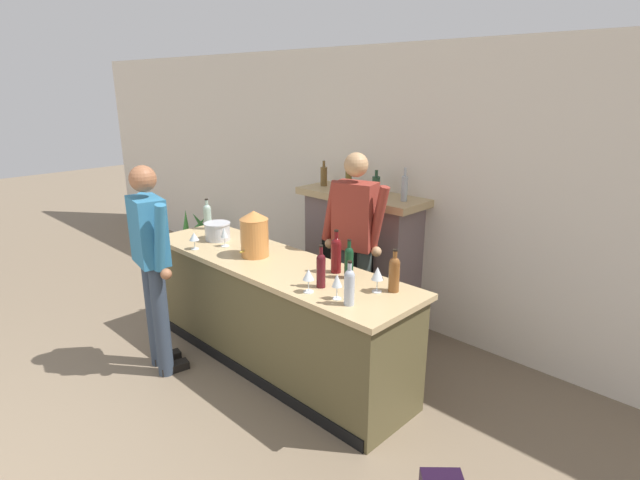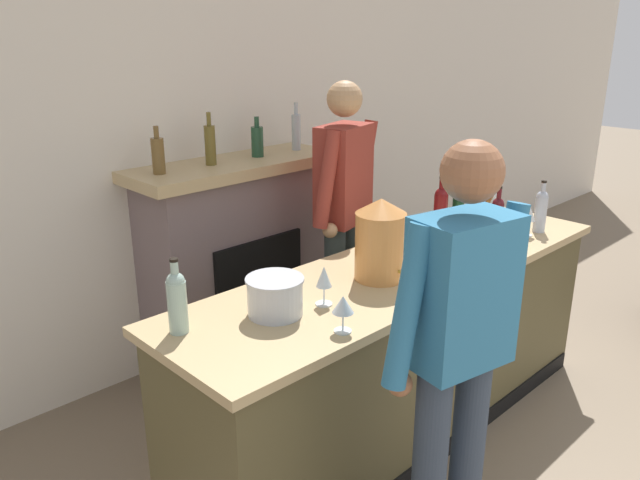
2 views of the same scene
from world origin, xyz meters
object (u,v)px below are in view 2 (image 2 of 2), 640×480
object	(u,v)px
wine_bottle_port_short	(490,194)
ice_bucket_steel	(275,296)
wine_bottle_merlot_tall	(497,217)
wine_glass_front_right	(518,225)
person_bartender	(344,216)
wine_bottle_chardonnay_pale	(541,209)
wine_glass_near_bucket	(496,200)
wine_bottle_rose_blush	(177,299)
fireplace_stone	(238,259)
copper_dispenser	(380,239)
wine_bottle_burgundy_dark	(441,209)
wine_glass_by_dispenser	(343,306)
wine_bottle_riesling_slim	(458,208)
person_customer	(456,359)
wine_glass_mid_counter	(529,214)
wine_glass_back_row	(324,279)

from	to	relation	value
wine_bottle_port_short	ice_bucket_steel	bearing A→B (deg)	-175.19
wine_bottle_merlot_tall	wine_glass_front_right	world-z (taller)	wine_bottle_merlot_tall
person_bartender	wine_bottle_chardonnay_pale	distance (m)	1.17
wine_bottle_chardonnay_pale	wine_glass_near_bucket	distance (m)	0.30
wine_glass_front_right	wine_glass_near_bucket	bearing A→B (deg)	44.81
wine_bottle_rose_blush	wine_glass_front_right	size ratio (longest dim) A/B	1.81
fireplace_stone	wine_bottle_chardonnay_pale	distance (m)	1.91
person_bartender	ice_bucket_steel	distance (m)	1.31
copper_dispenser	wine_bottle_burgundy_dark	xyz separation A→B (m)	(0.77, 0.20, -0.05)
wine_bottle_chardonnay_pale	wine_glass_front_right	size ratio (longest dim) A/B	1.80
wine_glass_by_dispenser	wine_glass_near_bucket	bearing A→B (deg)	12.14
wine_bottle_riesling_slim	person_bartender	bearing A→B (deg)	127.00
copper_dispenser	wine_bottle_burgundy_dark	world-z (taller)	copper_dispenser
wine_bottle_riesling_slim	wine_bottle_burgundy_dark	distance (m)	0.15
ice_bucket_steel	wine_glass_near_bucket	bearing A→B (deg)	2.18
person_bartender	wine_glass_near_bucket	xyz separation A→B (m)	(0.73, -0.61, 0.08)
fireplace_stone	person_customer	size ratio (longest dim) A/B	0.92
copper_dispenser	wine_glass_front_right	distance (m)	0.92
fireplace_stone	person_bartender	world-z (taller)	person_bartender
ice_bucket_steel	wine_glass_mid_counter	bearing A→B (deg)	-7.20
ice_bucket_steel	wine_glass_front_right	world-z (taller)	wine_glass_front_right
wine_glass_front_right	wine_glass_by_dispenser	world-z (taller)	wine_glass_front_right
copper_dispenser	ice_bucket_steel	bearing A→B (deg)	175.92
wine_glass_near_bucket	fireplace_stone	bearing A→B (deg)	133.61
person_bartender	wine_bottle_merlot_tall	distance (m)	0.91
wine_glass_by_dispenser	wine_glass_near_bucket	distance (m)	1.81
fireplace_stone	ice_bucket_steel	distance (m)	1.50
wine_bottle_riesling_slim	wine_bottle_burgundy_dark	world-z (taller)	wine_bottle_burgundy_dark
fireplace_stone	copper_dispenser	bearing A→B (deg)	-94.88
wine_bottle_rose_blush	wine_glass_back_row	xyz separation A→B (m)	(0.60, -0.22, -0.02)
wine_bottle_merlot_tall	wine_glass_front_right	size ratio (longest dim) A/B	1.86
wine_bottle_merlot_tall	wine_glass_mid_counter	world-z (taller)	wine_bottle_merlot_tall
ice_bucket_steel	wine_glass_front_right	bearing A→B (deg)	-10.24
wine_glass_front_right	wine_glass_near_bucket	xyz separation A→B (m)	(0.35, 0.34, 0.01)
person_bartender	wine_bottle_merlot_tall	world-z (taller)	person_bartender
wine_bottle_merlot_tall	wine_glass_by_dispenser	world-z (taller)	wine_bottle_merlot_tall
copper_dispenser	wine_bottle_riesling_slim	distance (m)	0.93
person_bartender	wine_bottle_port_short	bearing A→B (deg)	-32.44
wine_glass_front_right	wine_glass_near_bucket	world-z (taller)	wine_glass_near_bucket
wine_bottle_merlot_tall	wine_glass_near_bucket	size ratio (longest dim) A/B	1.71
wine_bottle_merlot_tall	wine_bottle_rose_blush	size ratio (longest dim) A/B	1.03
copper_dispenser	person_customer	bearing A→B (deg)	-120.28
wine_glass_front_right	copper_dispenser	bearing A→B (deg)	165.61
person_customer	wine_bottle_port_short	world-z (taller)	person_customer
person_bartender	wine_bottle_burgundy_dark	xyz separation A→B (m)	(0.26, -0.53, 0.10)
person_customer	person_bartender	world-z (taller)	person_bartender
fireplace_stone	ice_bucket_steel	bearing A→B (deg)	-120.25
wine_bottle_chardonnay_pale	wine_bottle_port_short	distance (m)	0.40
copper_dispenser	fireplace_stone	bearing A→B (deg)	85.12
wine_bottle_port_short	wine_glass_by_dispenser	size ratio (longest dim) A/B	2.03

